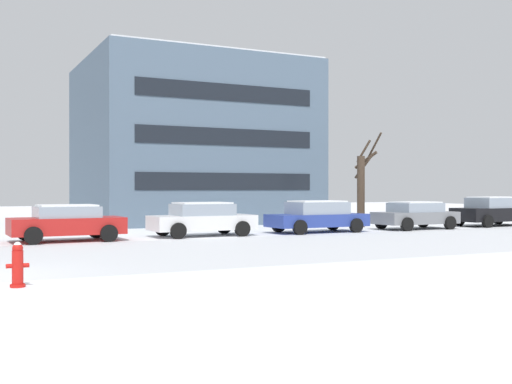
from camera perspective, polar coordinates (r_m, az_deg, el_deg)
name	(u,v)px	position (r m, az deg, el deg)	size (l,w,h in m)	color
fire_hydrant	(18,264)	(13.57, -20.66, -6.11)	(0.44, 0.30, 0.91)	red
parked_car_red	(67,222)	(24.67, -16.66, -2.63)	(4.15, 2.23, 1.37)	red
parked_car_white	(202,219)	(26.28, -4.85, -2.42)	(4.36, 2.11, 1.40)	white
parked_car_blue	(317,216)	(28.60, 5.53, -2.18)	(4.60, 2.15, 1.43)	#283D93
parked_car_gray	(415,215)	(31.70, 14.15, -2.01)	(4.18, 2.17, 1.34)	slate
parked_car_black	(493,211)	(35.68, 20.56, -1.62)	(4.54, 2.22, 1.55)	black
tree_far_left	(362,186)	(32.97, 9.50, 0.50)	(1.10, 1.70, 4.84)	#423326
building_far_right	(191,143)	(38.65, -5.84, 4.42)	(12.52, 11.13, 9.49)	slate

